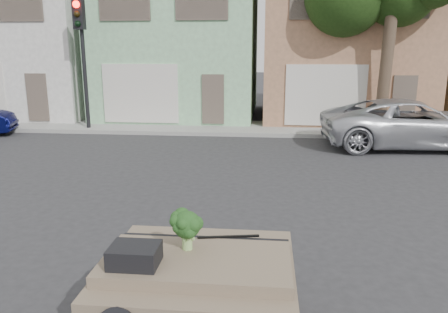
# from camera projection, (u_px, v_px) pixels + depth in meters

# --- Properties ---
(ground_plane) EXTENTS (120.00, 120.00, 0.00)m
(ground_plane) POSITION_uv_depth(u_px,v_px,m) (226.00, 234.00, 7.75)
(ground_plane) COLOR #303033
(ground_plane) RESTS_ON ground
(sidewalk) EXTENTS (40.00, 3.00, 0.15)m
(sidewalk) POSITION_uv_depth(u_px,v_px,m) (250.00, 128.00, 17.89)
(sidewalk) COLOR gray
(sidewalk) RESTS_ON ground
(townhouse_white) EXTENTS (7.20, 8.20, 7.55)m
(townhouse_white) POSITION_uv_depth(u_px,v_px,m) (36.00, 38.00, 21.95)
(townhouse_white) COLOR silver
(townhouse_white) RESTS_ON ground
(townhouse_mint) EXTENTS (7.20, 8.20, 7.55)m
(townhouse_mint) POSITION_uv_depth(u_px,v_px,m) (183.00, 38.00, 21.22)
(townhouse_mint) COLOR #91C997
(townhouse_mint) RESTS_ON ground
(townhouse_tan) EXTENTS (7.20, 8.20, 7.55)m
(townhouse_tan) POSITION_uv_depth(u_px,v_px,m) (340.00, 37.00, 20.49)
(townhouse_tan) COLOR #A67555
(townhouse_tan) RESTS_ON ground
(silver_pickup) EXTENTS (5.96, 3.03, 1.61)m
(silver_pickup) POSITION_uv_depth(u_px,v_px,m) (408.00, 147.00, 14.70)
(silver_pickup) COLOR silver
(silver_pickup) RESTS_ON ground
(traffic_signal) EXTENTS (0.40, 0.40, 5.10)m
(traffic_signal) POSITION_uv_depth(u_px,v_px,m) (83.00, 67.00, 16.97)
(traffic_signal) COLOR black
(traffic_signal) RESTS_ON ground
(tree_near) EXTENTS (4.40, 4.00, 8.50)m
(tree_near) POSITION_uv_depth(u_px,v_px,m) (390.00, 20.00, 15.74)
(tree_near) COLOR #1C3410
(tree_near) RESTS_ON ground
(car_dashboard) EXTENTS (2.00, 1.80, 1.12)m
(car_dashboard) POSITION_uv_depth(u_px,v_px,m) (199.00, 299.00, 4.72)
(car_dashboard) COLOR #74634E
(car_dashboard) RESTS_ON ground
(instrument_hump) EXTENTS (0.48, 0.38, 0.20)m
(instrument_hump) POSITION_uv_depth(u_px,v_px,m) (135.00, 255.00, 4.28)
(instrument_hump) COLOR black
(instrument_hump) RESTS_ON car_dashboard
(wiper_arm) EXTENTS (0.69, 0.15, 0.02)m
(wiper_arm) POSITION_uv_depth(u_px,v_px,m) (228.00, 237.00, 4.93)
(wiper_arm) COLOR black
(wiper_arm) RESTS_ON car_dashboard
(broccoli) EXTENTS (0.48, 0.48, 0.43)m
(broccoli) POSITION_uv_depth(u_px,v_px,m) (187.00, 230.00, 4.60)
(broccoli) COLOR #1A3B15
(broccoli) RESTS_ON car_dashboard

